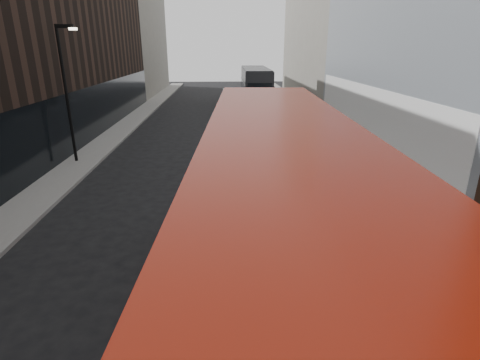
{
  "coord_description": "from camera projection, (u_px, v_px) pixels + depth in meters",
  "views": [
    {
      "loc": [
        -0.14,
        -2.26,
        6.08
      ],
      "look_at": [
        0.31,
        7.78,
        2.5
      ],
      "focal_mm": 28.0,
      "sensor_mm": 36.0,
      "label": 1
    }
  ],
  "objects": [
    {
      "name": "sidewalk_right",
      "position": [
        325.0,
        132.0,
        27.99
      ],
      "size": [
        3.0,
        80.0,
        0.15
      ],
      "primitive_type": "cube",
      "color": "slate",
      "rests_on": "ground"
    },
    {
      "name": "sidewalk_left",
      "position": [
        116.0,
        134.0,
        27.33
      ],
      "size": [
        2.0,
        80.0,
        0.15
      ],
      "primitive_type": "cube",
      "color": "slate",
      "rests_on": "ground"
    },
    {
      "name": "building_victorian",
      "position": [
        322.0,
        14.0,
        42.82
      ],
      "size": [
        6.5,
        24.0,
        21.0
      ],
      "color": "slate",
      "rests_on": "ground"
    },
    {
      "name": "building_left_mid",
      "position": [
        78.0,
        35.0,
        29.57
      ],
      "size": [
        5.0,
        24.0,
        14.0
      ],
      "primitive_type": "cube",
      "color": "black",
      "rests_on": "ground"
    },
    {
      "name": "building_left_far",
      "position": [
        138.0,
        44.0,
        50.44
      ],
      "size": [
        5.0,
        20.0,
        13.0
      ],
      "primitive_type": "cube",
      "color": "slate",
      "rests_on": "ground"
    },
    {
      "name": "street_lamp",
      "position": [
        67.0,
        86.0,
        19.36
      ],
      "size": [
        1.06,
        0.22,
        7.0
      ],
      "color": "black",
      "rests_on": "sidewalk_left"
    },
    {
      "name": "red_bus",
      "position": [
        277.0,
        224.0,
        7.61
      ],
      "size": [
        3.42,
        12.09,
        4.83
      ],
      "rotation": [
        0.0,
        0.0,
        -0.05
      ],
      "color": "#9B1B09",
      "rests_on": "ground"
    },
    {
      "name": "grey_bus",
      "position": [
        255.0,
        85.0,
        41.51
      ],
      "size": [
        3.07,
        12.28,
        3.94
      ],
      "rotation": [
        0.0,
        0.0,
        -0.02
      ],
      "color": "black",
      "rests_on": "ground"
    },
    {
      "name": "car_a",
      "position": [
        286.0,
        145.0,
        21.71
      ],
      "size": [
        1.86,
        4.33,
        1.46
      ],
      "primitive_type": "imported",
      "rotation": [
        0.0,
        0.0,
        -0.03
      ],
      "color": "black",
      "rests_on": "ground"
    },
    {
      "name": "car_b",
      "position": [
        263.0,
        148.0,
        20.94
      ],
      "size": [
        1.85,
        4.73,
        1.53
      ],
      "primitive_type": "imported",
      "rotation": [
        0.0,
        0.0,
        -0.05
      ],
      "color": "gray",
      "rests_on": "ground"
    },
    {
      "name": "car_c",
      "position": [
        238.0,
        119.0,
        30.12
      ],
      "size": [
        2.26,
        4.61,
        1.29
      ],
      "primitive_type": "imported",
      "rotation": [
        0.0,
        0.0,
        0.1
      ],
      "color": "black",
      "rests_on": "ground"
    }
  ]
}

